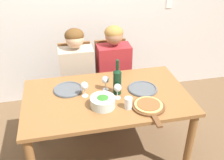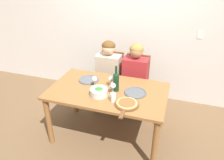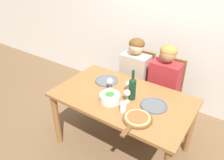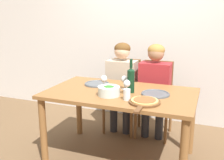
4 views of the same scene
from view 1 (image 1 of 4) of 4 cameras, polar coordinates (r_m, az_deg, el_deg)
name	(u,v)px [view 1 (image 1 of 4)]	position (r m, az deg, el deg)	size (l,w,h in m)	color
ground_plane	(107,154)	(2.95, -1.02, -15.87)	(40.00, 40.00, 0.00)	brown
back_wall	(86,0)	(3.41, -5.68, 17.00)	(10.00, 0.06, 2.70)	silver
dining_table	(107,105)	(2.52, -1.16, -5.45)	(1.54, 0.90, 0.77)	brown
chair_left	(77,81)	(3.23, -7.57, -0.26)	(0.42, 0.42, 0.96)	brown
chair_right	(112,77)	(3.28, 0.02, 0.56)	(0.42, 0.42, 0.96)	brown
person_woman	(77,70)	(3.02, -7.62, 2.19)	(0.47, 0.51, 1.20)	#28282D
person_man	(114,66)	(3.07, 0.49, 3.02)	(0.47, 0.51, 1.20)	#28282D
wine_bottle	(117,81)	(2.42, 1.15, -0.13)	(0.08, 0.08, 0.35)	black
broccoli_bowl	(103,102)	(2.29, -2.02, -4.77)	(0.22, 0.22, 0.10)	silver
dinner_plate_left	(68,89)	(2.56, -9.52, -2.00)	(0.29, 0.29, 0.02)	#4C5156
dinner_plate_right	(143,89)	(2.56, 6.67, -1.88)	(0.29, 0.29, 0.02)	#4C5156
pizza_on_board	(149,106)	(2.31, 8.02, -5.66)	(0.29, 0.43, 0.04)	brown
wine_glass_left	(84,87)	(2.40, -6.02, -1.43)	(0.07, 0.07, 0.15)	silver
wine_glass_right	(118,88)	(2.36, 1.22, -1.85)	(0.07, 0.07, 0.15)	silver
wine_glass_centre	(105,80)	(2.49, -1.43, -0.09)	(0.07, 0.07, 0.15)	silver
water_tumbler	(128,103)	(2.27, 3.58, -5.03)	(0.07, 0.07, 0.11)	silver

